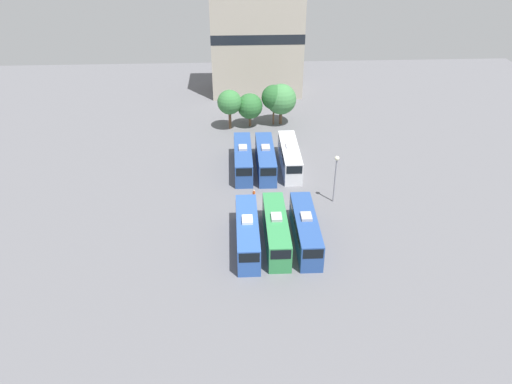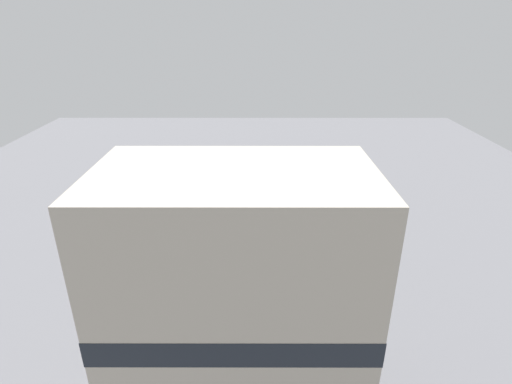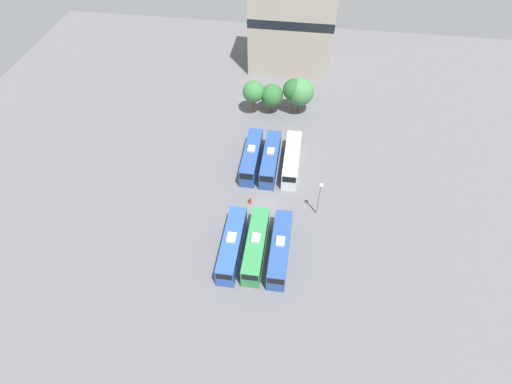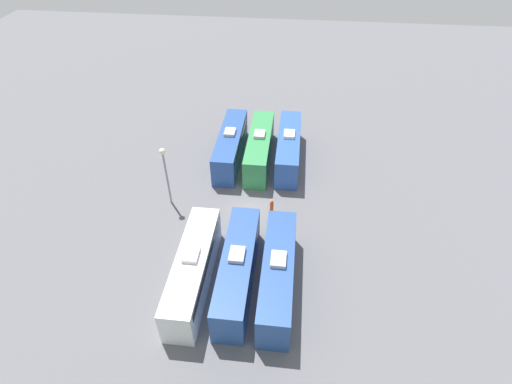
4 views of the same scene
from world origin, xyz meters
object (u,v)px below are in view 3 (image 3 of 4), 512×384
Objects in this scene: bus_0 at (232,244)px; tree_0 at (253,92)px; bus_5 at (292,159)px; tree_3 at (300,92)px; bus_2 at (280,248)px; depot_building at (292,20)px; bus_3 at (252,156)px; tree_1 at (272,96)px; bus_4 at (271,159)px; worker_person at (250,200)px; bus_1 at (256,245)px; tree_2 at (294,90)px; light_pole at (320,193)px.

tree_0 is (-1.83, 32.96, 2.90)m from bus_0.
tree_3 reaches higher than bus_5.
depot_building reaches higher than bus_2.
depot_building reaches higher than bus_5.
tree_1 is (1.62, 15.54, 1.80)m from bus_3.
worker_person is (-2.10, -8.83, -1.02)m from bus_4.
bus_1 is at bearing 178.89° from bus_2.
bus_2 is 1.95× the size of tree_1.
tree_3 is at bearing 66.73° from bus_3.
bus_4 is at bearing 90.15° from bus_1.
bus_1 is 1.00× the size of bus_3.
bus_0 is 52.14m from depot_building.
bus_4 is at bearing -173.32° from bus_5.
tree_1 is (-5.22, 15.25, 1.80)m from bus_5.
tree_1 is at bearing -96.61° from depot_building.
bus_2 is at bearing -79.11° from bus_4.
tree_3 is (6.99, 34.55, 2.67)m from bus_0.
tree_2 is 1.35m from tree_3.
bus_3 is at bearing 100.51° from bus_1.
bus_0 is 0.54× the size of depot_building.
depot_building is at bearing 89.64° from bus_1.
light_pole is (8.33, -9.31, 2.78)m from bus_4.
bus_2 is at bearing -75.36° from tree_0.
worker_person is (-2.15, 8.95, -1.02)m from bus_1.
worker_person is at bearing 103.52° from bus_1.
bus_1 is at bearing -94.04° from tree_2.
tree_2 reaches higher than bus_1.
tree_2 is at bearing 91.65° from bus_2.
bus_2 is at bearing 2.60° from bus_0.
worker_person is at bearing -91.06° from tree_1.
worker_person is at bearing 177.38° from light_pole.
tree_2 reaches higher than bus_4.
bus_0 is at bearing -86.82° from tree_0.
bus_1 and bus_5 have the same top height.
tree_2 reaches higher than bus_3.
tree_0 reaches higher than bus_4.
depot_building is at bearing 95.59° from bus_5.
bus_1 is 1.00× the size of bus_5.
bus_0 is 19.79m from bus_5.
bus_0 is 18.44m from bus_4.
bus_1 is at bearing -134.35° from light_pole.
bus_1 is at bearing -100.96° from bus_5.
bus_3 is 6.85m from bus_5.
tree_0 is 0.32× the size of depot_building.
bus_4 is at bearing -98.59° from tree_2.
depot_building reaches higher than bus_3.
tree_1 is (3.45, 0.86, -1.10)m from tree_0.
light_pole is 1.14× the size of tree_1.
bus_0 reaches higher than worker_person.
tree_1 reaches higher than worker_person.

